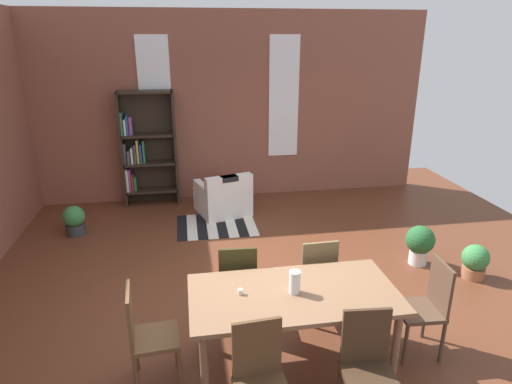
# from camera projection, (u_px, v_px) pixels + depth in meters

# --- Properties ---
(ground_plane) EXTENTS (9.63, 9.63, 0.00)m
(ground_plane) POSITION_uv_depth(u_px,v_px,m) (255.00, 304.00, 5.07)
(ground_plane) COLOR brown
(back_wall_brick) EXTENTS (7.54, 0.12, 3.34)m
(back_wall_brick) POSITION_uv_depth(u_px,v_px,m) (221.00, 108.00, 8.01)
(back_wall_brick) COLOR brown
(back_wall_brick) RESTS_ON ground
(window_pane_0) EXTENTS (0.55, 0.02, 2.17)m
(window_pane_0) POSITION_uv_depth(u_px,v_px,m) (156.00, 100.00, 7.71)
(window_pane_0) COLOR white
(window_pane_1) EXTENTS (0.55, 0.02, 2.17)m
(window_pane_1) POSITION_uv_depth(u_px,v_px,m) (284.00, 97.00, 8.07)
(window_pane_1) COLOR white
(dining_table) EXTENTS (1.84, 0.93, 0.78)m
(dining_table) POSITION_uv_depth(u_px,v_px,m) (294.00, 301.00, 3.92)
(dining_table) COLOR brown
(dining_table) RESTS_ON ground
(vase_on_table) EXTENTS (0.10, 0.10, 0.21)m
(vase_on_table) POSITION_uv_depth(u_px,v_px,m) (295.00, 282.00, 3.86)
(vase_on_table) COLOR silver
(vase_on_table) RESTS_ON dining_table
(tealight_candle_0) EXTENTS (0.04, 0.04, 0.05)m
(tealight_candle_0) POSITION_uv_depth(u_px,v_px,m) (240.00, 292.00, 3.86)
(tealight_candle_0) COLOR silver
(tealight_candle_0) RESTS_ON dining_table
(dining_chair_near_right) EXTENTS (0.43, 0.43, 0.95)m
(dining_chair_near_right) POSITION_uv_depth(u_px,v_px,m) (368.00, 366.00, 3.40)
(dining_chair_near_right) COLOR #3D291A
(dining_chair_near_right) RESTS_ON ground
(dining_chair_head_right) EXTENTS (0.42, 0.42, 0.95)m
(dining_chair_head_right) POSITION_uv_depth(u_px,v_px,m) (426.00, 305.00, 4.18)
(dining_chair_head_right) COLOR #50392A
(dining_chair_head_right) RESTS_ON ground
(dining_chair_far_right) EXTENTS (0.41, 0.41, 0.95)m
(dining_chair_far_right) POSITION_uv_depth(u_px,v_px,m) (316.00, 275.00, 4.69)
(dining_chair_far_right) COLOR brown
(dining_chair_far_right) RESTS_ON ground
(dining_chair_far_left) EXTENTS (0.42, 0.42, 0.95)m
(dining_chair_far_left) POSITION_uv_depth(u_px,v_px,m) (237.00, 282.00, 4.56)
(dining_chair_far_left) COLOR #2F2D13
(dining_chair_far_left) RESTS_ON ground
(dining_chair_near_left) EXTENTS (0.43, 0.43, 0.95)m
(dining_chair_near_left) POSITION_uv_depth(u_px,v_px,m) (261.00, 379.00, 3.27)
(dining_chair_near_left) COLOR #51351F
(dining_chair_near_left) RESTS_ON ground
(dining_chair_head_left) EXTENTS (0.43, 0.43, 0.95)m
(dining_chair_head_left) POSITION_uv_depth(u_px,v_px,m) (146.00, 333.00, 3.78)
(dining_chair_head_left) COLOR brown
(dining_chair_head_left) RESTS_ON ground
(bookshelf_tall) EXTENTS (0.95, 0.31, 2.03)m
(bookshelf_tall) POSITION_uv_depth(u_px,v_px,m) (145.00, 149.00, 7.79)
(bookshelf_tall) COLOR #2D2319
(bookshelf_tall) RESTS_ON ground
(armchair_white) EXTENTS (0.99, 0.99, 0.75)m
(armchair_white) POSITION_uv_depth(u_px,v_px,m) (223.00, 198.00, 7.58)
(armchair_white) COLOR white
(armchair_white) RESTS_ON ground
(potted_plant_by_shelf) EXTENTS (0.33, 0.33, 0.46)m
(potted_plant_by_shelf) POSITION_uv_depth(u_px,v_px,m) (74.00, 220.00, 6.78)
(potted_plant_by_shelf) COLOR #333338
(potted_plant_by_shelf) RESTS_ON ground
(potted_plant_corner) EXTENTS (0.33, 0.33, 0.44)m
(potted_plant_corner) POSITION_uv_depth(u_px,v_px,m) (475.00, 261.00, 5.57)
(potted_plant_corner) COLOR #9E6042
(potted_plant_corner) RESTS_ON ground
(potted_plant_window) EXTENTS (0.38, 0.38, 0.54)m
(potted_plant_window) POSITION_uv_depth(u_px,v_px,m) (420.00, 243.00, 5.88)
(potted_plant_window) COLOR silver
(potted_plant_window) RESTS_ON ground
(striped_rug) EXTENTS (1.26, 1.02, 0.01)m
(striped_rug) POSITION_uv_depth(u_px,v_px,m) (216.00, 225.00, 7.17)
(striped_rug) COLOR black
(striped_rug) RESTS_ON ground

